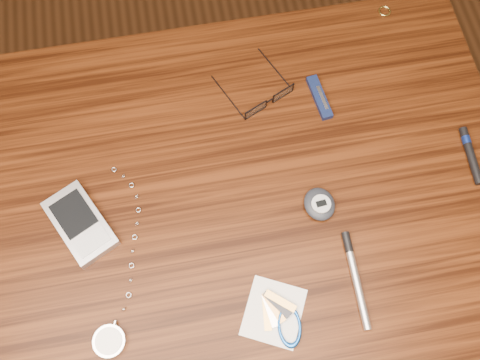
% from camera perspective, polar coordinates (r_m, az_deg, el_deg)
% --- Properties ---
extents(ground, '(3.80, 3.80, 0.00)m').
position_cam_1_polar(ground, '(1.59, -1.49, -11.39)').
color(ground, '#472814').
rests_on(ground, ground).
extents(desk, '(1.00, 0.70, 0.75)m').
position_cam_1_polar(desk, '(0.96, -2.43, -4.58)').
color(desk, '#381808').
rests_on(desk, ground).
extents(eyeglasses, '(0.14, 0.14, 0.02)m').
position_cam_1_polar(eyeglasses, '(0.93, 2.93, 8.60)').
color(eyeglasses, black).
rests_on(eyeglasses, desk).
extents(gold_ring, '(0.03, 0.03, 0.00)m').
position_cam_1_polar(gold_ring, '(1.08, 15.17, 16.99)').
color(gold_ring, '#D0BB5C').
rests_on(gold_ring, desk).
extents(pocket_watch, '(0.09, 0.30, 0.01)m').
position_cam_1_polar(pocket_watch, '(0.83, -13.64, -15.78)').
color(pocket_watch, silver).
rests_on(pocket_watch, desk).
extents(pda_phone, '(0.12, 0.14, 0.02)m').
position_cam_1_polar(pda_phone, '(0.87, -16.69, -4.45)').
color(pda_phone, '#AEAEB3').
rests_on(pda_phone, desk).
extents(pedometer, '(0.05, 0.06, 0.02)m').
position_cam_1_polar(pedometer, '(0.86, 8.48, -2.55)').
color(pedometer, black).
rests_on(pedometer, desk).
extents(notepad_keys, '(0.11, 0.12, 0.01)m').
position_cam_1_polar(notepad_keys, '(0.82, 4.46, -14.50)').
color(notepad_keys, silver).
rests_on(notepad_keys, desk).
extents(pocket_knife, '(0.03, 0.09, 0.01)m').
position_cam_1_polar(pocket_knife, '(0.94, 8.47, 8.71)').
color(pocket_knife, '#10163E').
rests_on(pocket_knife, desk).
extents(silver_pen, '(0.02, 0.15, 0.01)m').
position_cam_1_polar(silver_pen, '(0.84, 12.10, -9.56)').
color(silver_pen, silver).
rests_on(silver_pen, desk).
extents(black_blue_pen, '(0.02, 0.10, 0.01)m').
position_cam_1_polar(black_blue_pen, '(0.96, 23.36, 2.60)').
color(black_blue_pen, black).
rests_on(black_blue_pen, desk).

